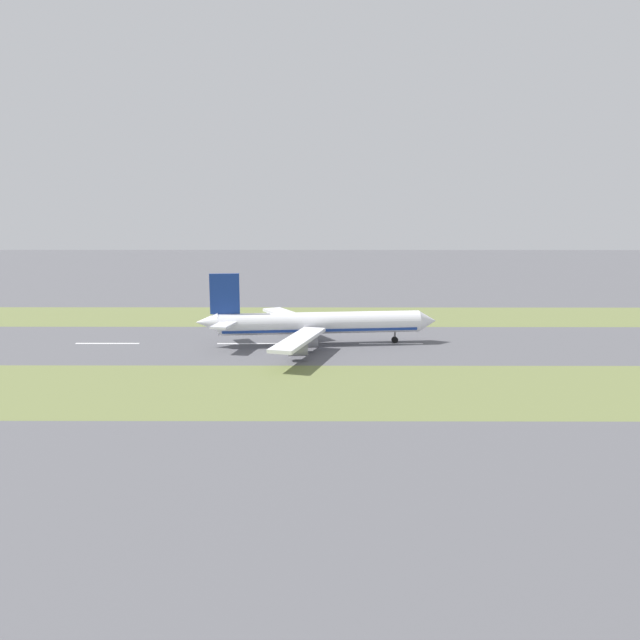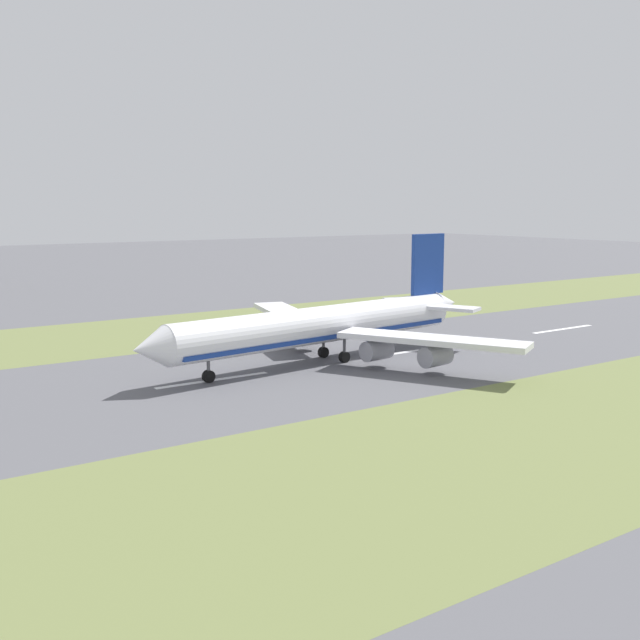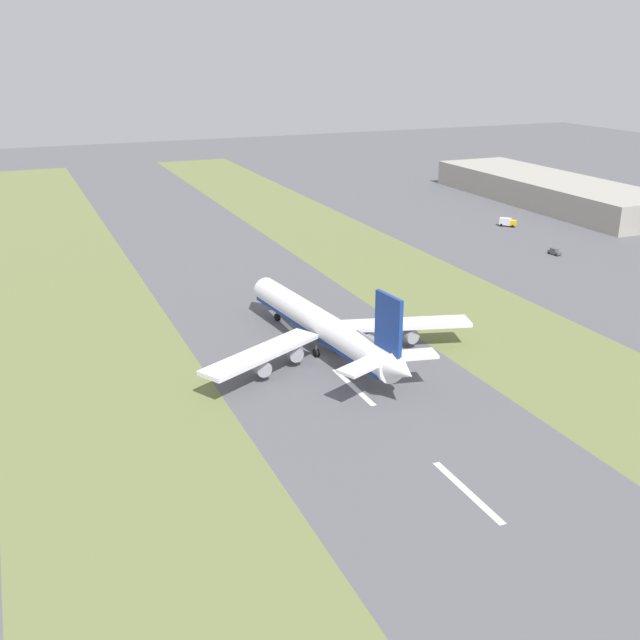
{
  "view_description": "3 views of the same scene",
  "coord_description": "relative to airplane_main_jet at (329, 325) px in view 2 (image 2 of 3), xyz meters",
  "views": [
    {
      "loc": [
        171.44,
        5.26,
        37.53
      ],
      "look_at": [
        1.38,
        4.64,
        7.0
      ],
      "focal_mm": 35.0,
      "sensor_mm": 36.0,
      "label": 1
    },
    {
      "loc": [
        -96.93,
        72.35,
        25.48
      ],
      "look_at": [
        1.38,
        4.64,
        7.0
      ],
      "focal_mm": 42.0,
      "sensor_mm": 36.0,
      "label": 2
    },
    {
      "loc": [
        -58.12,
        -135.63,
        63.02
      ],
      "look_at": [
        1.38,
        4.64,
        7.0
      ],
      "focal_mm": 42.0,
      "sensor_mm": 36.0,
      "label": 3
    }
  ],
  "objects": [
    {
      "name": "ground_plane",
      "position": [
        -1.59,
        -2.74,
        -6.02
      ],
      "size": [
        800.0,
        800.0,
        0.0
      ],
      "primitive_type": "plane",
      "color": "#56565B"
    },
    {
      "name": "centreline_dash_mid",
      "position": [
        -1.59,
        -18.11,
        -6.01
      ],
      "size": [
        1.2,
        18.0,
        0.01
      ],
      "primitive_type": "cube",
      "color": "silver",
      "rests_on": "ground"
    },
    {
      "name": "grass_median_west",
      "position": [
        -46.59,
        -2.74,
        -6.02
      ],
      "size": [
        40.0,
        600.0,
        0.01
      ],
      "primitive_type": "cube",
      "color": "olive",
      "rests_on": "ground"
    },
    {
      "name": "grass_median_east",
      "position": [
        43.41,
        -2.74,
        -6.02
      ],
      "size": [
        40.0,
        600.0,
        0.01
      ],
      "primitive_type": "cube",
      "color": "olive",
      "rests_on": "ground"
    },
    {
      "name": "centreline_dash_near",
      "position": [
        -1.59,
        -58.11,
        -6.01
      ],
      "size": [
        1.2,
        18.0,
        0.01
      ],
      "primitive_type": "cube",
      "color": "silver",
      "rests_on": "ground"
    },
    {
      "name": "airplane_main_jet",
      "position": [
        0.0,
        0.0,
        0.0
      ],
      "size": [
        63.76,
        67.2,
        20.2
      ],
      "color": "white",
      "rests_on": "ground"
    },
    {
      "name": "centreline_dash_far",
      "position": [
        -1.59,
        21.89,
        -6.01
      ],
      "size": [
        1.2,
        18.0,
        0.01
      ],
      "primitive_type": "cube",
      "color": "silver",
      "rests_on": "ground"
    }
  ]
}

